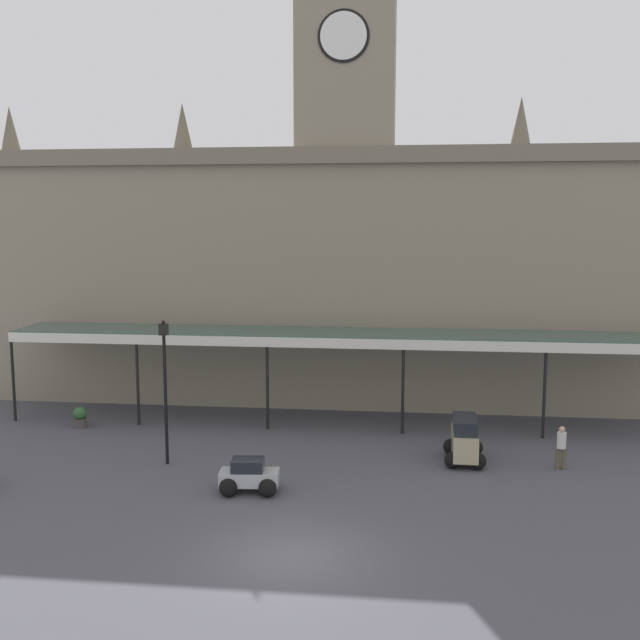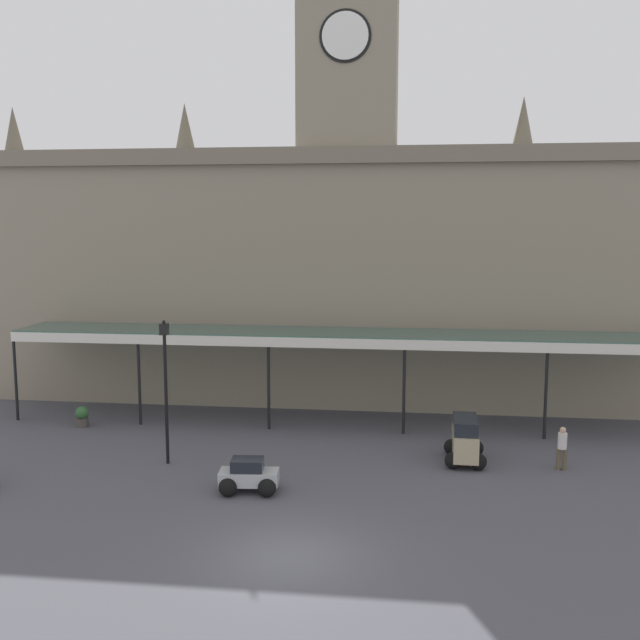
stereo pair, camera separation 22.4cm
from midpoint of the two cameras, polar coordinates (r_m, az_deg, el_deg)
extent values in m
plane|color=#4B4A52|center=(21.49, -2.55, -18.08)|extent=(140.00, 140.00, 0.00)
cube|color=gray|center=(38.16, 1.92, 3.37)|extent=(38.47, 5.53, 12.89)
cube|color=#756C5B|center=(35.29, 1.56, 12.84)|extent=(38.47, 0.30, 0.80)
cube|color=gray|center=(38.82, 2.00, 19.13)|extent=(4.80, 4.80, 8.26)
cylinder|color=white|center=(36.64, 1.67, 21.40)|extent=(2.20, 0.12, 2.20)
cylinder|color=black|center=(36.68, 1.67, 21.39)|extent=(2.46, 0.06, 2.46)
cone|color=#675F50|center=(43.80, -23.28, 13.47)|extent=(1.10, 1.10, 2.60)
cone|color=#675F50|center=(40.01, -10.89, 14.55)|extent=(1.10, 1.10, 2.60)
cone|color=#675F50|center=(38.62, 15.32, 14.67)|extent=(1.10, 1.10, 2.60)
cube|color=#38564C|center=(33.50, 1.20, -1.05)|extent=(30.36, 3.20, 0.16)
cube|color=silver|center=(31.96, 0.92, -1.84)|extent=(30.36, 0.12, 0.44)
cylinder|color=black|center=(37.17, -23.10, -4.18)|extent=(0.14, 0.14, 4.15)
cylinder|color=black|center=(34.58, -14.30, -4.65)|extent=(0.14, 0.14, 4.15)
cylinder|color=black|center=(32.92, -4.34, -5.05)|extent=(0.14, 0.14, 4.15)
cylinder|color=black|center=(32.34, 6.33, -5.31)|extent=(0.14, 0.14, 4.15)
cylinder|color=black|center=(32.88, 17.01, -5.39)|extent=(0.14, 0.14, 4.15)
cube|color=#B2B5BA|center=(25.95, -5.82, -12.20)|extent=(2.12, 1.06, 0.50)
cube|color=#1E232B|center=(25.81, -5.94, -11.24)|extent=(1.17, 0.90, 0.42)
sphere|color=black|center=(26.36, -4.20, -12.32)|extent=(0.64, 0.64, 0.64)
sphere|color=black|center=(25.54, -4.39, -13.00)|extent=(0.64, 0.64, 0.64)
sphere|color=black|center=(26.52, -7.17, -12.24)|extent=(0.64, 0.64, 0.64)
sphere|color=black|center=(25.71, -7.47, -12.90)|extent=(0.64, 0.64, 0.64)
cube|color=tan|center=(29.35, 11.04, -9.47)|extent=(1.01, 2.42, 0.95)
cube|color=#1E232B|center=(29.18, 11.08, -8.03)|extent=(0.95, 1.92, 0.55)
sphere|color=black|center=(28.70, 12.07, -10.78)|extent=(0.64, 0.64, 0.64)
sphere|color=black|center=(28.65, 10.14, -10.77)|extent=(0.64, 0.64, 0.64)
sphere|color=black|center=(30.31, 11.85, -9.77)|extent=(0.64, 0.64, 0.64)
sphere|color=black|center=(30.26, 10.03, -9.75)|extent=(0.64, 0.64, 0.64)
cylinder|color=brown|center=(29.52, 17.94, -10.29)|extent=(0.17, 0.17, 0.82)
cylinder|color=brown|center=(29.54, 18.38, -10.29)|extent=(0.17, 0.17, 0.82)
cylinder|color=silver|center=(29.32, 18.22, -8.95)|extent=(0.34, 0.34, 0.62)
sphere|color=tan|center=(29.20, 18.26, -8.15)|extent=(0.23, 0.23, 0.23)
cylinder|color=black|center=(28.73, -12.24, -6.16)|extent=(0.13, 0.13, 5.08)
cube|color=black|center=(28.20, -12.40, -0.71)|extent=(0.30, 0.30, 0.44)
sphere|color=black|center=(28.16, -12.42, -0.15)|extent=(0.14, 0.14, 0.14)
cylinder|color=#47423D|center=(35.36, -18.46, -7.65)|extent=(0.56, 0.56, 0.42)
sphere|color=#315E31|center=(35.24, -18.50, -6.95)|extent=(0.60, 0.60, 0.60)
camera|label=1|loc=(0.11, -90.24, -0.03)|focal=40.79mm
camera|label=2|loc=(0.11, 89.76, 0.03)|focal=40.79mm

